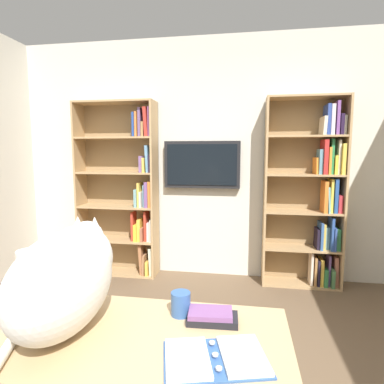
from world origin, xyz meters
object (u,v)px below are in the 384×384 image
at_px(desk, 110,370).
at_px(desk_book_stack, 212,317).
at_px(bookshelf_left, 313,196).
at_px(coffee_mug, 181,304).
at_px(cat, 68,275).
at_px(bookshelf_right, 127,192).
at_px(open_binder, 215,357).
at_px(paper_towel_roll, 31,276).
at_px(wall_mounted_tv, 202,165).

xyz_separation_m(desk, desk_book_stack, (-0.36, -0.16, 0.15)).
distance_m(bookshelf_left, coffee_mug, 2.49).
bearing_deg(cat, bookshelf_right, -73.93).
relative_size(open_binder, paper_towel_roll, 1.60).
relative_size(desk, open_binder, 3.47).
xyz_separation_m(bookshelf_left, desk_book_stack, (0.83, 2.33, -0.19)).
bearing_deg(bookshelf_right, coffee_mug, 115.71).
height_order(bookshelf_left, paper_towel_roll, bookshelf_left).
xyz_separation_m(wall_mounted_tv, open_binder, (-0.40, 2.64, -0.52)).
distance_m(desk, open_binder, 0.42).
xyz_separation_m(open_binder, paper_towel_roll, (0.85, -0.27, 0.11)).
distance_m(coffee_mug, desk_book_stack, 0.14).
relative_size(bookshelf_left, desk, 1.53).
bearing_deg(open_binder, wall_mounted_tv, -81.32).
height_order(cat, desk_book_stack, cat).
xyz_separation_m(cat, open_binder, (-0.57, 0.11, -0.19)).
distance_m(bookshelf_right, desk_book_stack, 2.65).
height_order(bookshelf_right, coffee_mug, bookshelf_right).
distance_m(bookshelf_right, paper_towel_roll, 2.33).
bearing_deg(wall_mounted_tv, desk_book_stack, 98.67).
bearing_deg(coffee_mug, bookshelf_right, -64.29).
relative_size(bookshelf_left, wall_mounted_tv, 2.33).
xyz_separation_m(desk, cat, (0.17, -0.04, 0.33)).
height_order(wall_mounted_tv, cat, wall_mounted_tv).
xyz_separation_m(bookshelf_left, bookshelf_right, (2.07, -0.01, -0.00)).
xyz_separation_m(cat, desk_book_stack, (-0.53, -0.12, -0.18)).
bearing_deg(coffee_mug, bookshelf_left, -112.72).
relative_size(coffee_mug, desk_book_stack, 0.48).
bearing_deg(wall_mounted_tv, bookshelf_left, 175.85).
bearing_deg(open_binder, coffee_mug, -57.87).
height_order(wall_mounted_tv, desk_book_stack, wall_mounted_tv).
height_order(bookshelf_right, desk_book_stack, bookshelf_right).
distance_m(wall_mounted_tv, open_binder, 2.73).
xyz_separation_m(desk, paper_towel_roll, (0.45, -0.20, 0.25)).
bearing_deg(wall_mounted_tv, bookshelf_right, 5.32).
bearing_deg(desk_book_stack, open_binder, 98.78).
height_order(bookshelf_right, wall_mounted_tv, bookshelf_right).
bearing_deg(bookshelf_right, bookshelf_left, 179.84).
distance_m(bookshelf_left, cat, 2.80).
bearing_deg(desk, wall_mounted_tv, -89.75).
bearing_deg(wall_mounted_tv, desk, 90.25).
bearing_deg(open_binder, bookshelf_right, -63.59).
height_order(coffee_mug, desk_book_stack, coffee_mug).
xyz_separation_m(bookshelf_right, coffee_mug, (-1.11, 2.30, -0.16)).
height_order(desk, desk_book_stack, desk_book_stack).
xyz_separation_m(desk, open_binder, (-0.39, 0.07, 0.14)).
distance_m(bookshelf_right, wall_mounted_tv, 0.93).
relative_size(cat, paper_towel_roll, 2.92).
distance_m(bookshelf_right, desk, 2.67).
height_order(paper_towel_roll, desk_book_stack, paper_towel_roll).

